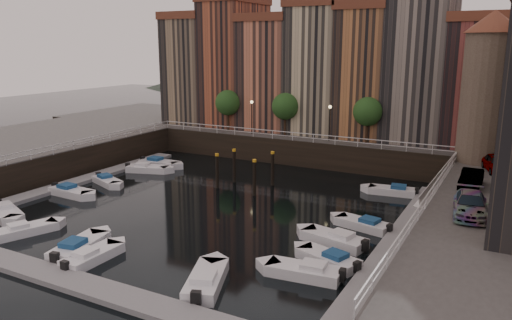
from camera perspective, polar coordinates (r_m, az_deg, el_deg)
The scene contains 30 objects.
ground at distance 44.64m, azimuth -4.39°, elevation -4.98°, with size 200.00×200.00×0.00m, color black.
quay_far at distance 66.95m, azimuth 7.68°, elevation 2.38°, with size 80.00×20.00×3.00m, color black.
dock_left at distance 54.11m, azimuth -19.60°, elevation -2.29°, with size 2.00×28.00×0.35m, color gray.
dock_right at distance 37.86m, azimuth 16.11°, elevation -8.58°, with size 2.00×28.00×0.35m, color gray.
dock_near at distance 32.65m, azimuth -21.09°, elevation -12.56°, with size 30.00×2.00×0.35m, color gray.
mountains at distance 147.31m, azimuth 20.29°, elevation 10.02°, with size 145.00×100.00×18.00m.
far_terrace at distance 62.41m, azimuth 10.00°, elevation 10.27°, with size 48.70×10.30×17.50m.
corner_tower at distance 50.36m, azimuth 25.00°, elevation 7.76°, with size 5.20×5.20×13.80m.
promenade_trees at distance 59.55m, azimuth 3.93°, elevation 6.09°, with size 21.20×3.20×5.20m.
street_lamps at distance 58.60m, azimuth 3.81°, elevation 5.30°, with size 10.36×0.36×4.18m.
railings at distance 47.69m, azimuth -1.30°, elevation 0.95°, with size 36.08×34.04×0.52m.
gangway at distance 47.54m, azimuth 20.19°, elevation -2.23°, with size 2.78×8.32×3.73m.
mooring_pilings at distance 48.95m, azimuth -1.32°, elevation -1.31°, with size 4.78×4.30×3.78m.
boat_left_0 at distance 45.92m, azimuth -26.70°, elevation -5.38°, with size 4.89×3.32×1.11m.
boat_left_1 at distance 49.82m, azimuth -20.41°, elevation -3.41°, with size 4.88×1.97×1.11m.
boat_left_2 at distance 52.65m, azimuth -16.68°, elevation -2.31°, with size 4.44×2.96×1.00m.
boat_left_3 at distance 56.55m, azimuth -12.39°, elevation -0.97°, with size 4.90×3.06×1.10m.
boat_left_4 at distance 58.77m, azimuth -11.04°, elevation -0.36°, with size 5.02×2.02×1.14m.
boat_right_0 at distance 31.15m, azimuth 5.67°, elevation -12.56°, with size 4.93×2.23×1.11m.
boat_right_1 at distance 33.03m, azimuth 8.40°, elevation -11.13°, with size 4.64×2.89×1.04m.
boat_right_2 at distance 36.08m, azimuth 9.05°, elevation -8.95°, with size 5.13×2.80×1.15m.
boat_right_3 at distance 39.44m, azimuth 12.24°, elevation -7.20°, with size 4.63×2.53×1.04m.
boat_right_4 at distance 48.82m, azimuth 15.41°, elevation -3.41°, with size 4.64×2.18×1.04m.
boat_near_0 at distance 41.23m, azimuth -24.86°, elevation -7.25°, with size 3.05×4.58×1.03m.
boat_near_1 at distance 36.43m, azimuth -19.61°, elevation -9.34°, with size 2.68×5.19×1.16m.
boat_near_2 at distance 34.76m, azimuth -18.30°, elevation -10.41°, with size 1.68×4.56×1.05m.
boat_near_3 at distance 29.99m, azimuth -5.76°, elevation -13.58°, with size 3.50×5.22×1.18m.
car_a at distance 47.60m, azimuth 25.80°, elevation -0.45°, with size 1.77×4.40×1.50m, color gray.
car_b at distance 41.62m, azimuth 23.36°, elevation -2.10°, with size 1.45×4.17×1.37m, color gray.
car_c at distance 34.89m, azimuth 23.28°, elevation -4.83°, with size 2.04×5.02×1.46m, color gray.
Camera 1 is at (23.07, -35.63, 13.84)m, focal length 35.00 mm.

